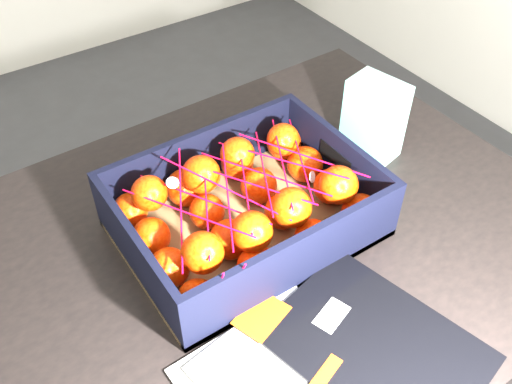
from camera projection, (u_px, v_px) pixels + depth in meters
ground at (140, 364)px, 1.60m from camera, size 3.50×3.50×0.00m
table at (221, 296)px, 0.98m from camera, size 1.21×0.82×0.75m
magazine_stack at (327, 380)px, 0.75m from camera, size 0.39×0.33×0.02m
produce_crate at (246, 214)px, 0.93m from camera, size 0.40×0.30×0.12m
clementine_heap at (248, 204)px, 0.92m from camera, size 0.38×0.28×0.11m
mesh_net at (244, 187)px, 0.88m from camera, size 0.33×0.26×0.09m
retail_carton at (374, 119)px, 1.06m from camera, size 0.09×0.12×0.15m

